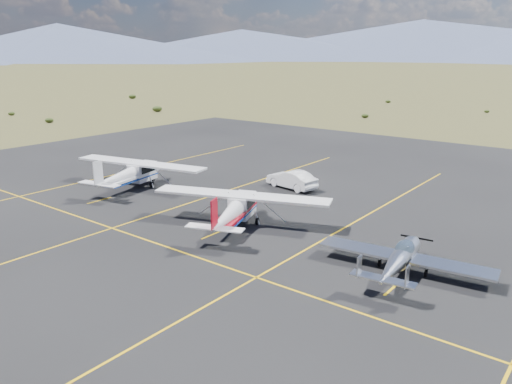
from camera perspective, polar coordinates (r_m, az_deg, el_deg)
ground at (r=27.49m, az=11.15°, el=-6.42°), size 1600.00×1600.00×0.00m
apron at (r=30.99m, az=-0.45°, el=-3.51°), size 72.00×72.00×0.02m
aircraft_low_wing at (r=24.65m, az=16.22°, el=-7.24°), size 6.11×8.47×1.83m
aircraft_cessna at (r=29.63m, az=-2.36°, el=-1.92°), size 7.80×10.80×2.79m
aircraft_plain at (r=39.29m, az=-14.07°, el=2.13°), size 7.18×11.34×2.87m
sedan at (r=38.56m, az=4.09°, el=1.46°), size 2.18×4.45×1.40m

